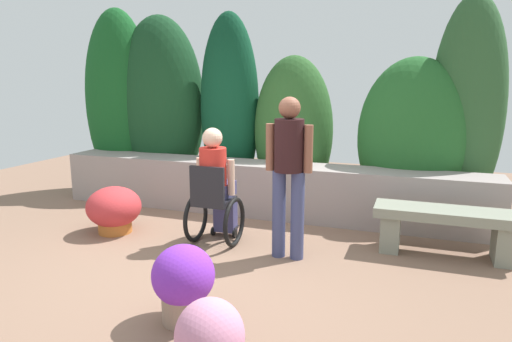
# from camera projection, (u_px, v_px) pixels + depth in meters

# --- Properties ---
(ground_plane) EXTENTS (12.28, 12.28, 0.00)m
(ground_plane) POSITION_uv_depth(u_px,v_px,m) (203.00, 262.00, 4.68)
(ground_plane) COLOR #836350
(stone_retaining_wall) EXTENTS (6.04, 0.58, 0.72)m
(stone_retaining_wall) POSITION_uv_depth(u_px,v_px,m) (262.00, 189.00, 6.30)
(stone_retaining_wall) COLOR gray
(stone_retaining_wall) RESTS_ON ground
(hedge_backdrop) EXTENTS (6.31, 1.07, 2.96)m
(hedge_backdrop) POSITION_uv_depth(u_px,v_px,m) (251.00, 115.00, 6.85)
(hedge_backdrop) COLOR #165221
(hedge_backdrop) RESTS_ON ground
(stone_bench) EXTENTS (1.48, 0.45, 0.51)m
(stone_bench) POSITION_uv_depth(u_px,v_px,m) (446.00, 225.00, 4.80)
(stone_bench) COLOR gray
(stone_bench) RESTS_ON ground
(person_in_wheelchair) EXTENTS (0.53, 0.66, 1.33)m
(person_in_wheelchair) POSITION_uv_depth(u_px,v_px,m) (216.00, 190.00, 5.12)
(person_in_wheelchair) COLOR black
(person_in_wheelchair) RESTS_ON ground
(person_standing_companion) EXTENTS (0.49, 0.30, 1.68)m
(person_standing_companion) POSITION_uv_depth(u_px,v_px,m) (289.00, 167.00, 4.62)
(person_standing_companion) COLOR #3D446D
(person_standing_companion) RESTS_ON ground
(flower_pot_purple_near) EXTENTS (0.48, 0.48, 0.62)m
(flower_pot_purple_near) POSITION_uv_depth(u_px,v_px,m) (184.00, 282.00, 3.48)
(flower_pot_purple_near) COLOR gray
(flower_pot_purple_near) RESTS_ON ground
(flower_pot_terracotta_by_wall) EXTENTS (0.66, 0.66, 0.57)m
(flower_pot_terracotta_by_wall) POSITION_uv_depth(u_px,v_px,m) (114.00, 209.00, 5.53)
(flower_pot_terracotta_by_wall) COLOR #BB692B
(flower_pot_terracotta_by_wall) RESTS_ON ground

